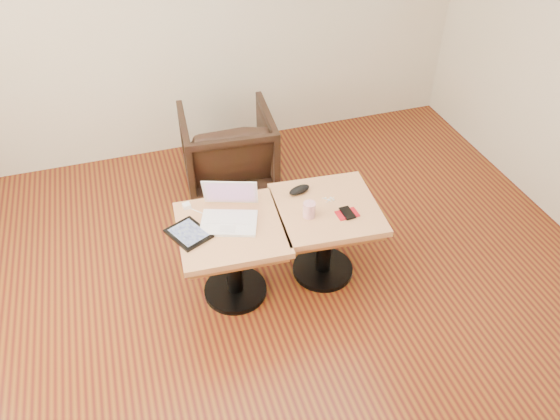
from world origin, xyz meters
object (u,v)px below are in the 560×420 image
object	(u,v)px
side_table_left	(232,244)
armchair	(228,149)
side_table_right	(326,224)
striped_cup	(309,210)
laptop	(229,213)

from	to	relation	value
side_table_left	armchair	xyz separation A→B (m)	(0.25, 1.16, -0.10)
side_table_right	striped_cup	bearing A→B (deg)	-154.86
side_table_left	striped_cup	world-z (taller)	striped_cup
side_table_right	armchair	bearing A→B (deg)	111.79
side_table_left	side_table_right	bearing A→B (deg)	3.84
laptop	side_table_right	bearing A→B (deg)	12.68
side_table_right	armchair	size ratio (longest dim) A/B	0.95
side_table_left	side_table_right	xyz separation A→B (m)	(0.60, 0.00, 0.00)
side_table_right	side_table_left	bearing A→B (deg)	-174.93
side_table_right	armchair	distance (m)	1.21
side_table_right	laptop	bearing A→B (deg)	178.09
side_table_left	striped_cup	xyz separation A→B (m)	(0.47, -0.05, 0.19)
laptop	armchair	world-z (taller)	laptop
side_table_right	striped_cup	size ratio (longest dim) A/B	6.87
side_table_right	laptop	distance (m)	0.62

